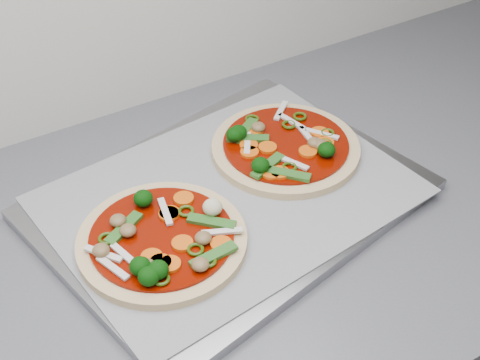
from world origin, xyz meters
TOP-DOWN VIEW (x-y plane):
  - countertop at (0.00, 1.30)m, footprint 3.60×0.60m
  - baking_tray at (0.26, 1.33)m, footprint 0.52×0.43m
  - parchment at (0.26, 1.33)m, footprint 0.47×0.37m
  - pizza_left at (0.14, 1.29)m, footprint 0.24×0.24m
  - pizza_right at (0.36, 1.37)m, footprint 0.24×0.24m

SIDE VIEW (x-z plane):
  - countertop at x=0.00m, z-range 0.86..0.90m
  - baking_tray at x=0.26m, z-range 0.90..0.91m
  - parchment at x=0.26m, z-range 0.91..0.92m
  - pizza_right at x=0.36m, z-range 0.91..0.94m
  - pizza_left at x=0.14m, z-range 0.91..0.94m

